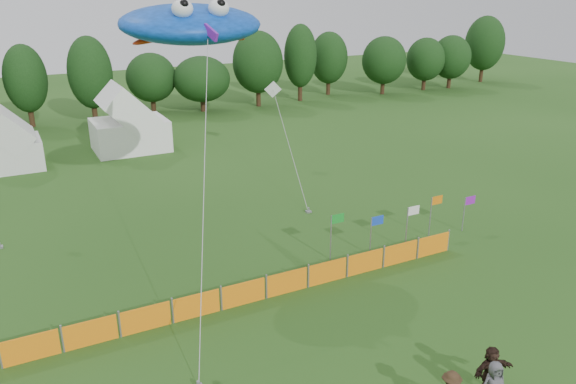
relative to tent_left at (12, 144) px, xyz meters
name	(u,v)px	position (x,y,z in m)	size (l,w,h in m)	color
treeline	(117,76)	(10.18, 12.77, 2.45)	(104.57, 8.78, 8.36)	#382314
tent_left	(12,144)	(0.00, 0.00, 0.00)	(3.90, 3.90, 3.44)	silver
tent_right	(129,125)	(8.52, 0.94, 0.29)	(5.68, 4.54, 4.01)	white
barrier_fence	(243,294)	(7.30, -24.64, -1.24)	(21.90, 0.06, 1.00)	orange
flag_row	(405,219)	(16.68, -23.12, -0.31)	(8.73, 0.69, 2.28)	gray
spectator_f	(491,370)	(12.23, -33.11, -0.91)	(1.52, 0.49, 1.64)	black
stingray_kite	(189,24)	(7.76, -18.14, 8.98)	(7.10, 18.71, 11.88)	blue
small_kite_white	(281,118)	(16.53, -9.84, 2.15)	(3.47, 10.43, 5.99)	white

